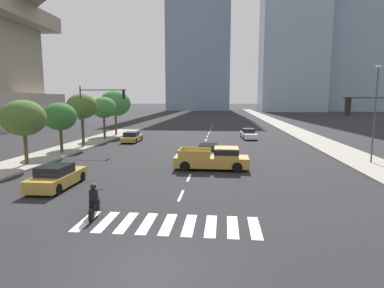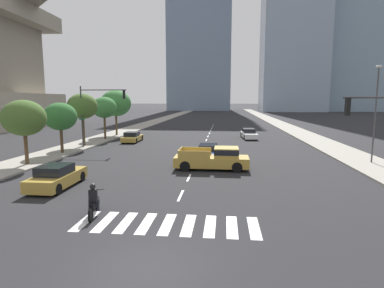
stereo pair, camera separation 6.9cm
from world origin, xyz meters
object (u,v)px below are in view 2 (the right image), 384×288
Objects in this scene: sedan_gold_3 at (57,177)px; street_tree_nearest at (24,118)px; pickup_truck at (215,159)px; street_lamp_east at (376,107)px; traffic_signal_far at (97,106)px; motorcycle_lead at (94,203)px; sedan_blue_0 at (208,152)px; street_tree_fifth at (116,103)px; sedan_gold_1 at (132,137)px; street_tree_fourth at (104,108)px; street_tree_second at (60,117)px; sedan_white_2 at (249,134)px; street_tree_third at (82,106)px.

sedan_gold_3 is 0.85× the size of street_tree_nearest.
pickup_truck is 0.72× the size of street_lamp_east.
motorcycle_lead is at bearing -68.31° from traffic_signal_far.
traffic_signal_far is at bearing 145.34° from pickup_truck.
sedan_blue_0 is 0.75× the size of street_tree_fifth.
street_tree_fifth is (-4.12, 6.03, 4.08)m from sedan_gold_1.
sedan_gold_3 is at bearing -157.29° from street_lamp_east.
pickup_truck is 10.95m from sedan_gold_3.
sedan_gold_3 is (-4.06, 4.13, 0.05)m from motorcycle_lead.
street_lamp_east is at bearing -12.38° from traffic_signal_far.
street_tree_fifth reaches higher than sedan_gold_1.
street_tree_fifth is at bearing 147.82° from street_lamp_east.
street_tree_fourth is 0.85× the size of street_tree_fifth.
street_tree_second is 15.39m from street_tree_fifth.
street_tree_second reaches higher than pickup_truck.
street_tree_fifth is (-9.64, 30.49, 4.08)m from motorcycle_lead.
street_tree_fourth is (-0.00, 10.96, 0.58)m from street_tree_second.
sedan_white_2 is at bearing 37.34° from street_tree_second.
sedan_blue_0 is at bearing -21.62° from street_tree_third.
street_tree_third is at bearing 19.70° from sedan_gold_3.
street_tree_nearest is at bearing -48.31° from sedan_white_2.
sedan_gold_3 is (-9.22, -5.91, -0.18)m from pickup_truck.
street_lamp_east is (8.64, -16.17, 4.00)m from sedan_white_2.
street_tree_nearest is at bearing -90.00° from street_tree_third.
traffic_signal_far reaches higher than street_tree_second.
street_tree_nearest is (-14.81, -0.33, 2.96)m from pickup_truck.
sedan_gold_1 reaches higher than sedan_blue_0.
pickup_truck is 1.10× the size of street_tree_nearest.
street_tree_fourth is (-18.74, -3.34, 3.57)m from sedan_white_2.
sedan_white_2 is 0.76× the size of traffic_signal_far.
street_lamp_east is at bearing -3.92° from street_tree_second.
traffic_signal_far reaches higher than street_tree_nearest.
street_tree_second is at bearing -120.67° from traffic_signal_far.
sedan_white_2 is 0.63× the size of street_lamp_east.
street_tree_third is at bearing 136.62° from sedan_gold_1.
motorcycle_lead is 0.43× the size of street_tree_nearest.
street_tree_second is (-4.12, -9.32, 3.02)m from sedan_gold_1.
pickup_truck is at bearing -165.69° from street_lamp_east.
street_tree_nearest is at bearing -90.00° from street_tree_fifth.
street_lamp_east reaches higher than traffic_signal_far.
street_tree_fifth is at bearing 4.84° from motorcycle_lead.
sedan_gold_1 is at bearing 48.01° from street_tree_third.
sedan_white_2 is 23.76m from street_tree_second.
sedan_white_2 is (14.63, 4.97, 0.03)m from sedan_gold_1.
street_tree_third is at bearing 146.43° from pickup_truck.
street_lamp_east is 27.62m from street_tree_nearest.
sedan_white_2 is at bearing 32.70° from traffic_signal_far.
street_lamp_east is at bearing -32.18° from street_tree_fifth.
sedan_gold_3 is 0.56× the size of street_lamp_east.
street_tree_nearest is (-18.74, -19.72, 3.17)m from sedan_white_2.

